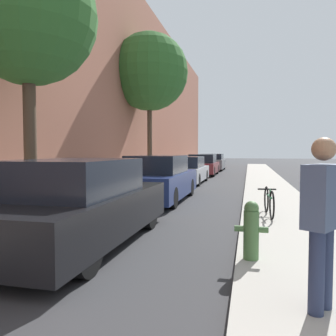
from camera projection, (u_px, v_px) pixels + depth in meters
ground_plane at (198, 190)px, 14.21m from camera, size 120.00×120.00×0.00m
sidewalk_left at (133, 187)px, 14.89m from camera, size 2.00×52.00×0.12m
sidewalk_right at (270, 190)px, 13.53m from camera, size 2.00×52.00×0.12m
building_facade_left at (104, 71)px, 14.94m from camera, size 0.70×52.00×10.36m
parked_car_black at (79, 205)px, 5.90m from camera, size 1.87×4.61×1.51m
parked_car_navy at (159, 179)px, 11.13m from camera, size 1.77×4.62×1.50m
parked_car_silver at (187, 171)px, 17.14m from camera, size 1.73×4.59×1.36m
parked_car_maroon at (203, 165)px, 22.74m from camera, size 1.82×4.25×1.41m
parked_car_grey at (213, 162)px, 28.46m from camera, size 1.90×4.53×1.39m
street_tree_near at (28, 16)px, 7.24m from camera, size 3.00×3.00×5.96m
street_tree_far at (149, 72)px, 17.14m from camera, size 3.93×3.93×7.51m
fire_hydrant at (251, 229)px, 4.76m from camera, size 0.47×0.22×0.83m
pedestrian at (322, 214)px, 3.19m from camera, size 0.44×0.51×1.66m
bicycle at (269, 202)px, 7.95m from camera, size 0.44×1.59×0.65m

